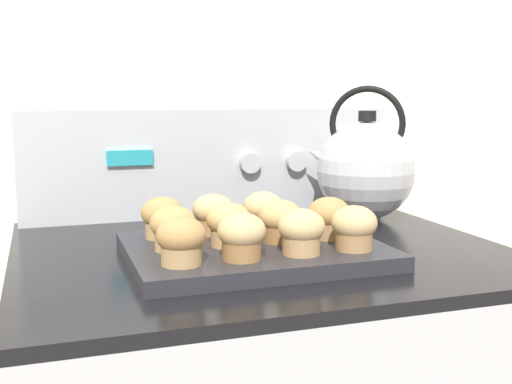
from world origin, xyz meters
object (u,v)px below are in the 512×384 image
Objects in this scene: muffin_r0_c0 at (181,240)px; muffin_r2_c1 at (213,214)px; muffin_r1_c0 at (173,228)px; muffin_r2_c2 at (263,211)px; muffin_r0_c2 at (301,231)px; muffin_r1_c2 at (280,221)px; muffin_r2_c0 at (162,217)px; muffin_r1_c1 at (229,224)px; muffin_r0_c1 at (242,236)px; tea_kettle at (365,169)px; muffin_r0_c3 at (354,227)px; muffin_r1_c3 at (329,217)px; muffin_pan at (254,251)px.

muffin_r0_c0 and muffin_r2_c1 have the same top height.
muffin_r0_c0 and muffin_r1_c0 have the same top height.
muffin_r0_c2 is at bearing -90.06° from muffin_r2_c2.
muffin_r1_c2 is 0.18m from muffin_r2_c0.
muffin_r1_c1 is at bearing -134.83° from muffin_r2_c2.
muffin_r0_c1 is 1.00× the size of muffin_r1_c0.
tea_kettle reaches higher than muffin_r2_c2.
muffin_r0_c3 is 1.00× the size of muffin_r2_c2.
muffin_r0_c0 is 0.17m from muffin_r0_c2.
muffin_r0_c3 is at bearing -63.50° from muffin_r2_c2.
muffin_r1_c3 is 0.25× the size of tea_kettle.
muffin_pan is at bearing 118.54° from muffin_r0_c2.
muffin_r0_c3 is at bearing -45.17° from muffin_r2_c1.
muffin_r1_c1 is at bearing 42.64° from muffin_r0_c0.
muffin_r1_c2 is (-0.00, 0.08, 0.00)m from muffin_r0_c2.
muffin_r1_c2 reaches higher than muffin_pan.
muffin_r2_c1 is at bearing 62.38° from muffin_r0_c0.
muffin_r2_c2 is at bearing 43.89° from muffin_r0_c0.
muffin_r2_c0 is at bearing 145.91° from muffin_pan.
muffin_r1_c2 and muffin_r2_c0 have the same top height.
muffin_r1_c0 is 1.00× the size of muffin_r2_c0.
muffin_r1_c3 is at bearing -18.77° from muffin_r2_c0.
muffin_r1_c2 is 0.08m from muffin_r2_c2.
muffin_r1_c0 is 1.00× the size of muffin_r1_c2.
tea_kettle is (0.42, 0.29, 0.04)m from muffin_r0_c0.
muffin_r1_c2 is 0.12m from muffin_r2_c1.
muffin_r1_c0 and muffin_r2_c1 have the same top height.
muffin_r0_c2 and muffin_r2_c1 have the same top height.
muffin_r0_c2 is 1.00× the size of muffin_r1_c0.
muffin_r1_c3 is 1.00× the size of muffin_r2_c0.
muffin_r0_c2 is 0.39m from tea_kettle.
muffin_r1_c3 and muffin_r2_c0 have the same top height.
muffin_r2_c1 is 1.00× the size of muffin_r2_c2.
muffin_r0_c2 is at bearing -61.46° from muffin_pan.
tea_kettle reaches higher than muffin_pan.
muffin_r1_c2 is at bearing 43.10° from muffin_r0_c1.
muffin_r2_c2 is at bearing -152.12° from tea_kettle.
muffin_r2_c0 is at bearing 146.52° from muffin_r0_c3.
muffin_pan is at bearing 32.88° from muffin_r0_c0.
muffin_r1_c1 is at bearing 179.85° from muffin_r1_c2.
muffin_pan is 0.13m from muffin_r1_c3.
muffin_r0_c2 is 1.00× the size of muffin_r2_c2.
muffin_r1_c2 is 0.34m from tea_kettle.
muffin_r0_c3 is (0.17, 0.00, 0.00)m from muffin_r0_c1.
muffin_r0_c3 and muffin_r1_c3 have the same top height.
muffin_r1_c0 and muffin_r2_c2 have the same top height.
muffin_r0_c0 is 0.12m from muffin_r1_c1.
muffin_r2_c2 is (0.16, -0.00, 0.00)m from muffin_r2_c0.
muffin_pan is 5.65× the size of muffin_r1_c0.
muffin_r1_c3 is at bearing 0.31° from muffin_r1_c2.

